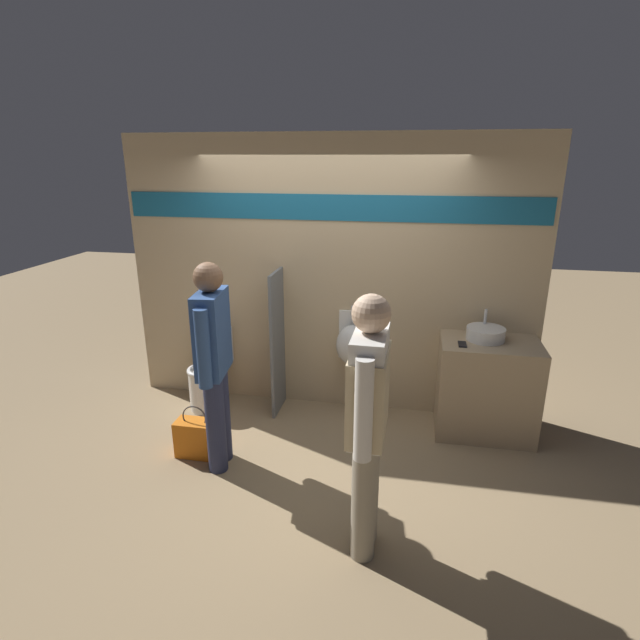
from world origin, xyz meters
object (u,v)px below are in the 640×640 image
cell_phone (462,344)px  urinal_near_counter (352,345)px  person_with_lanyard (214,359)px  person_in_vest (368,410)px  toilet (208,374)px  shopping_bag (196,438)px  sink_basin (486,334)px

cell_phone → urinal_near_counter: bearing=164.3°
urinal_near_counter → person_with_lanyard: size_ratio=0.63×
cell_phone → person_in_vest: 1.70m
toilet → shopping_bag: (0.25, -0.90, -0.18)m
urinal_near_counter → person_in_vest: 1.89m
person_in_vest → toilet: bearing=47.6°
urinal_near_counter → person_in_vest: size_ratio=0.63×
urinal_near_counter → shopping_bag: size_ratio=2.31×
sink_basin → toilet: bearing=-179.2°
urinal_near_counter → person_with_lanyard: (-0.96, -1.13, 0.24)m
person_in_vest → person_with_lanyard: 1.48m
cell_phone → shopping_bag: cell_phone is taller
cell_phone → urinal_near_counter: (-1.01, 0.28, -0.19)m
cell_phone → person_in_vest: person_in_vest is taller
sink_basin → toilet: 2.76m
person_with_lanyard → person_in_vest: bearing=-126.1°
person_with_lanyard → shopping_bag: 0.83m
urinal_near_counter → person_in_vest: (0.33, -1.84, 0.29)m
person_in_vest → person_with_lanyard: bearing=62.0°
toilet → person_in_vest: bearing=-43.3°
person_with_lanyard → urinal_near_counter: bearing=-47.7°
person_with_lanyard → shopping_bag: bearing=65.0°
toilet → person_in_vest: 2.56m
urinal_near_counter → person_in_vest: person_in_vest is taller
cell_phone → toilet: toilet is taller
sink_basin → urinal_near_counter: 1.25m
toilet → person_in_vest: (1.80, -1.70, 0.67)m
cell_phone → person_with_lanyard: (-1.98, -0.84, 0.05)m
cell_phone → person_in_vest: bearing=-113.7°
sink_basin → toilet: size_ratio=0.37×
urinal_near_counter → shopping_bag: bearing=-139.3°
person_in_vest → shopping_bag: size_ratio=3.69×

